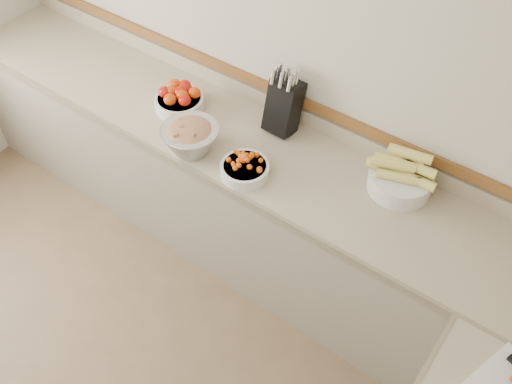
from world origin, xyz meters
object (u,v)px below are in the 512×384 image
Objects in this scene: corn_bowl at (401,177)px; rhubarb_bowl at (190,137)px; cherry_tomato_bowl at (245,168)px; knife_block at (284,105)px; tomato_bowl at (179,99)px.

rhubarb_bowl is at bearing -158.59° from corn_bowl.
cherry_tomato_bowl is 0.82× the size of rhubarb_bowl.
knife_block is 0.61m from tomato_bowl.
corn_bowl is at bearing 29.22° from cherry_tomato_bowl.
knife_block is 0.43m from cherry_tomato_bowl.
cherry_tomato_bowl is at bearing -83.02° from knife_block.
knife_block is at bearing 177.11° from corn_bowl.
rhubarb_bowl reaches higher than tomato_bowl.
cherry_tomato_bowl reaches higher than tomato_bowl.
corn_bowl reaches higher than rhubarb_bowl.
tomato_bowl is at bearing 140.81° from rhubarb_bowl.
tomato_bowl is 0.36m from rhubarb_bowl.
cherry_tomato_bowl is (0.05, -0.41, -0.11)m from knife_block.
knife_block is 1.10× the size of corn_bowl.
knife_block is at bearing 56.24° from rhubarb_bowl.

